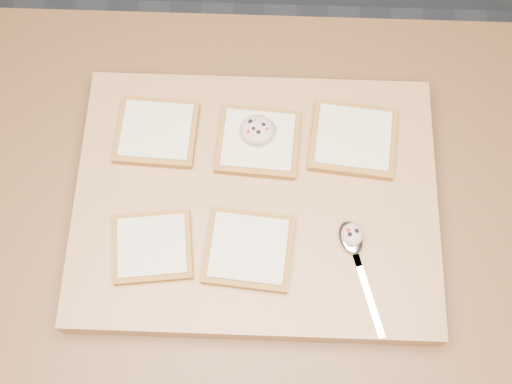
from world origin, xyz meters
TOP-DOWN VIEW (x-y plane):
  - ground at (0.00, 0.00)m, footprint 4.00×4.00m
  - island_counter at (0.00, 0.00)m, footprint 2.00×0.80m
  - cutting_board at (-0.10, 0.03)m, footprint 0.55×0.42m
  - bread_far_left at (-0.26, 0.13)m, footprint 0.13×0.12m
  - bread_far_center at (-0.10, 0.12)m, footprint 0.13×0.12m
  - bread_far_right at (0.04, 0.13)m, footprint 0.14×0.13m
  - bread_near_left at (-0.25, -0.06)m, footprint 0.13×0.12m
  - bread_near_center at (-0.11, -0.06)m, footprint 0.14×0.13m
  - tuna_salad_dollop at (-0.11, 0.13)m, footprint 0.05×0.05m
  - spoon at (0.04, -0.04)m, footprint 0.07×0.18m
  - spoon_salad at (0.04, -0.03)m, footprint 0.03×0.04m

SIDE VIEW (x-z plane):
  - ground at x=0.00m, z-range 0.00..0.00m
  - island_counter at x=0.00m, z-range 0.00..0.90m
  - cutting_board at x=-0.10m, z-range 0.90..0.94m
  - spoon at x=0.04m, z-range 0.94..0.96m
  - bread_near_left at x=-0.25m, z-range 0.94..0.96m
  - bread_far_left at x=-0.26m, z-range 0.94..0.96m
  - bread_far_center at x=-0.10m, z-range 0.94..0.96m
  - bread_near_center at x=-0.11m, z-range 0.94..0.96m
  - bread_far_right at x=0.04m, z-range 0.94..0.96m
  - spoon_salad at x=0.04m, z-range 0.96..0.98m
  - tuna_salad_dollop at x=-0.11m, z-range 0.96..0.99m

